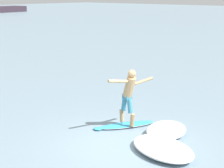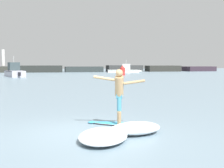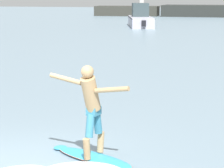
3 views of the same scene
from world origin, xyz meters
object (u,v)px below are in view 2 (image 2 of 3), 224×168
surfer (119,91)px  fishing_boat_near_jetty (14,72)px  channel_marker_buoy (122,71)px  surfboard (118,124)px  small_boat_offshore (124,70)px

surfer → fishing_boat_near_jetty: 39.90m
channel_marker_buoy → surfboard: bearing=-105.7°
small_boat_offshore → channel_marker_buoy: size_ratio=4.54×
fishing_boat_near_jetty → channel_marker_buoy: (17.22, 0.74, 0.05)m
surfer → fishing_boat_near_jetty: bearing=98.6°
surfboard → channel_marker_buoy: channel_marker_buoy is taller
surfboard → small_boat_offshore: size_ratio=0.26×
surfer → channel_marker_buoy: surfer is taller
surfboard → fishing_boat_near_jetty: 39.79m
fishing_boat_near_jetty → surfboard: bearing=-81.4°
surfboard → surfer: 1.10m
fishing_boat_near_jetty → small_boat_offshore: bearing=34.1°
channel_marker_buoy → surfer: bearing=-105.6°
surfboard → fishing_boat_near_jetty: (-5.97, 39.34, 0.67)m
surfboard → surfer: bearing=-86.1°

